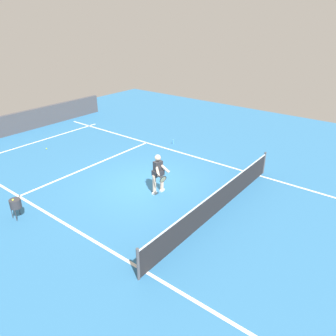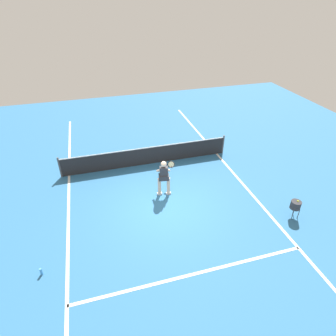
{
  "view_description": "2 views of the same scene",
  "coord_description": "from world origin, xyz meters",
  "px_view_note": "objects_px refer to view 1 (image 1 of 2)",
  "views": [
    {
      "loc": [
        8.24,
        7.52,
        6.02
      ],
      "look_at": [
        -0.29,
        0.83,
        0.91
      ],
      "focal_mm": 34.2,
      "sensor_mm": 36.0,
      "label": 1
    },
    {
      "loc": [
        -2.18,
        -8.0,
        7.07
      ],
      "look_at": [
        0.47,
        1.23,
        0.88
      ],
      "focal_mm": 30.06,
      "sensor_mm": 36.0,
      "label": 2
    }
  ],
  "objects_px": {
    "tennis_player": "(158,173)",
    "water_bottle": "(173,142)",
    "tennis_ball_near": "(47,149)",
    "ball_hopper": "(15,204)"
  },
  "relations": [
    {
      "from": "tennis_player",
      "to": "ball_hopper",
      "type": "relative_size",
      "value": 2.09
    },
    {
      "from": "ball_hopper",
      "to": "water_bottle",
      "type": "relative_size",
      "value": 3.1
    },
    {
      "from": "tennis_player",
      "to": "water_bottle",
      "type": "relative_size",
      "value": 6.46
    },
    {
      "from": "tennis_player",
      "to": "water_bottle",
      "type": "xyz_separation_m",
      "value": [
        -4.45,
        -2.7,
        -0.73
      ]
    },
    {
      "from": "tennis_ball_near",
      "to": "ball_hopper",
      "type": "bearing_deg",
      "value": 48.91
    },
    {
      "from": "tennis_player",
      "to": "ball_hopper",
      "type": "xyz_separation_m",
      "value": [
        4.15,
        -2.6,
        -0.3
      ]
    },
    {
      "from": "tennis_player",
      "to": "tennis_ball_near",
      "type": "xyz_separation_m",
      "value": [
        0.07,
        -7.27,
        -0.81
      ]
    },
    {
      "from": "tennis_ball_near",
      "to": "water_bottle",
      "type": "distance_m",
      "value": 6.43
    },
    {
      "from": "ball_hopper",
      "to": "tennis_player",
      "type": "bearing_deg",
      "value": 147.96
    },
    {
      "from": "tennis_player",
      "to": "water_bottle",
      "type": "bearing_deg",
      "value": -148.76
    }
  ]
}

